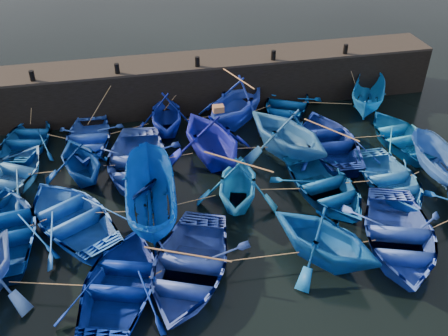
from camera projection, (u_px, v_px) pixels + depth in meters
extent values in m
plane|color=black|center=(242.00, 230.00, 19.11)|extent=(120.00, 120.00, 0.00)
cube|color=black|center=(195.00, 83.00, 26.80)|extent=(26.00, 2.50, 2.50)
cube|color=black|center=(195.00, 61.00, 26.04)|extent=(26.00, 2.50, 0.12)
cylinder|color=black|center=(32.00, 76.00, 23.77)|extent=(0.24, 0.24, 0.50)
cylinder|color=black|center=(117.00, 69.00, 24.46)|extent=(0.24, 0.24, 0.50)
cylinder|color=black|center=(197.00, 62.00, 25.15)|extent=(0.24, 0.24, 0.50)
cylinder|color=black|center=(273.00, 55.00, 25.83)|extent=(0.24, 0.24, 0.50)
cylinder|color=black|center=(346.00, 49.00, 26.52)|extent=(0.24, 0.24, 0.50)
imported|color=navy|center=(28.00, 138.00, 23.72)|extent=(4.08, 5.03, 0.92)
imported|color=blue|center=(88.00, 138.00, 23.68)|extent=(3.62, 4.78, 0.93)
imported|color=#091C8F|center=(166.00, 114.00, 24.55)|extent=(3.67, 4.15, 2.02)
imported|color=blue|center=(237.00, 101.00, 25.12)|extent=(6.27, 6.26, 2.50)
imported|color=navy|center=(286.00, 105.00, 26.41)|extent=(5.31, 5.89, 1.00)
imported|color=#0F5FB2|center=(369.00, 97.00, 26.34)|extent=(3.68, 4.60, 1.69)
imported|color=#255DA4|center=(6.00, 178.00, 21.02)|extent=(5.46, 6.01, 1.02)
imported|color=navy|center=(81.00, 160.00, 21.28)|extent=(4.14, 4.48, 1.95)
imported|color=#234094|center=(136.00, 162.00, 21.84)|extent=(4.66, 6.04, 1.16)
imported|color=#0F17A4|center=(212.00, 137.00, 22.22)|extent=(5.20, 5.69, 2.55)
imported|color=#2060AB|center=(288.00, 131.00, 22.64)|extent=(5.89, 6.19, 2.55)
imported|color=navy|center=(330.00, 140.00, 23.39)|extent=(4.04, 5.45, 1.09)
imported|color=blue|center=(401.00, 135.00, 23.92)|extent=(3.64, 4.82, 0.95)
imported|color=navy|center=(4.00, 230.00, 18.30)|extent=(4.24, 5.59, 1.09)
imported|color=blue|center=(71.00, 216.00, 18.94)|extent=(5.82, 6.37, 1.08)
imported|color=#00358E|center=(150.00, 199.00, 19.03)|extent=(2.23, 5.35, 2.04)
imported|color=blue|center=(238.00, 183.00, 19.86)|extent=(4.30, 4.65, 2.02)
imported|color=navy|center=(325.00, 187.00, 20.52)|extent=(4.34, 5.45, 1.01)
imported|color=blue|center=(391.00, 180.00, 20.97)|extent=(3.27, 4.55, 0.94)
imported|color=#2252A4|center=(439.00, 165.00, 21.32)|extent=(1.70, 4.07, 1.55)
imported|color=navy|center=(122.00, 282.00, 16.27)|extent=(4.87, 5.79, 1.03)
imported|color=#27429D|center=(188.00, 267.00, 16.78)|extent=(5.57, 6.40, 1.11)
imported|color=#07489B|center=(325.00, 237.00, 17.18)|extent=(5.42, 5.52, 2.20)
imported|color=#2445B9|center=(399.00, 236.00, 18.00)|extent=(5.40, 6.36, 1.12)
cube|color=brown|center=(218.00, 109.00, 21.46)|extent=(0.47, 0.36, 0.27)
cylinder|color=tan|center=(58.00, 137.00, 23.65)|extent=(0.99, 0.66, 0.04)
cylinder|color=tan|center=(128.00, 129.00, 24.22)|extent=(2.05, 0.68, 0.04)
cylinder|color=tan|center=(202.00, 117.00, 25.17)|extent=(1.80, 0.15, 0.04)
cylinder|color=tan|center=(262.00, 108.00, 25.95)|extent=(1.05, 0.49, 0.04)
cylinder|color=tan|center=(327.00, 103.00, 26.45)|extent=(2.49, 0.79, 0.04)
cylinder|color=tan|center=(45.00, 172.00, 21.26)|extent=(1.33, 0.06, 0.04)
cylinder|color=tan|center=(109.00, 165.00, 21.69)|extent=(0.50, 0.11, 0.04)
cylinder|color=tan|center=(175.00, 157.00, 22.25)|extent=(1.66, 0.27, 0.04)
cylinder|color=tan|center=(250.00, 148.00, 22.85)|extent=(1.67, 0.26, 0.04)
cylinder|color=tan|center=(308.00, 143.00, 23.22)|extent=(0.32, 0.08, 0.04)
cylinder|color=tan|center=(366.00, 137.00, 23.63)|extent=(1.78, 0.20, 0.04)
cylinder|color=tan|center=(38.00, 223.00, 18.62)|extent=(0.62, 0.31, 0.04)
cylinder|color=tan|center=(112.00, 212.00, 19.12)|extent=(1.21, 0.23, 0.04)
cylinder|color=tan|center=(195.00, 200.00, 19.71)|extent=(1.71, 0.31, 0.04)
cylinder|color=tan|center=(282.00, 189.00, 20.31)|extent=(1.84, 0.36, 0.04)
cylinder|color=tan|center=(359.00, 182.00, 20.71)|extent=(1.11, 0.12, 0.04)
cylinder|color=tan|center=(415.00, 174.00, 21.19)|extent=(0.49, 0.20, 0.04)
cylinder|color=tan|center=(51.00, 284.00, 16.17)|extent=(2.70, 0.79, 0.04)
cylinder|color=tan|center=(155.00, 274.00, 16.52)|extent=(0.44, 0.22, 0.04)
cylinder|color=tan|center=(257.00, 258.00, 17.14)|extent=(2.98, 0.17, 0.04)
cylinder|color=tan|center=(361.00, 242.00, 17.75)|extent=(1.10, 0.04, 0.04)
cylinder|color=tan|center=(440.00, 224.00, 18.54)|extent=(1.88, 0.59, 0.04)
cylinder|color=tan|center=(32.00, 103.00, 24.23)|extent=(0.57, 0.43, 2.08)
cylinder|color=tan|center=(103.00, 99.00, 24.56)|extent=(1.79, 1.06, 2.10)
cylinder|color=tan|center=(181.00, 89.00, 25.49)|extent=(1.94, 0.41, 2.09)
cylinder|color=tan|center=(215.00, 85.00, 25.85)|extent=(1.72, 0.29, 2.09)
cylinder|color=tan|center=(277.00, 78.00, 26.62)|extent=(0.57, 0.25, 2.08)
cylinder|color=tan|center=(352.00, 74.00, 27.03)|extent=(0.85, 0.60, 2.09)
cylinder|color=#99724C|center=(237.00, 78.00, 24.39)|extent=(1.08, 2.84, 0.06)
cylinder|color=#99724C|center=(331.00, 130.00, 23.06)|extent=(1.77, 2.49, 0.06)
cylinder|color=#99724C|center=(238.00, 162.00, 19.26)|extent=(2.34, 1.97, 0.06)
cylinder|color=#99724C|center=(187.00, 254.00, 16.45)|extent=(2.74, 1.32, 0.06)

